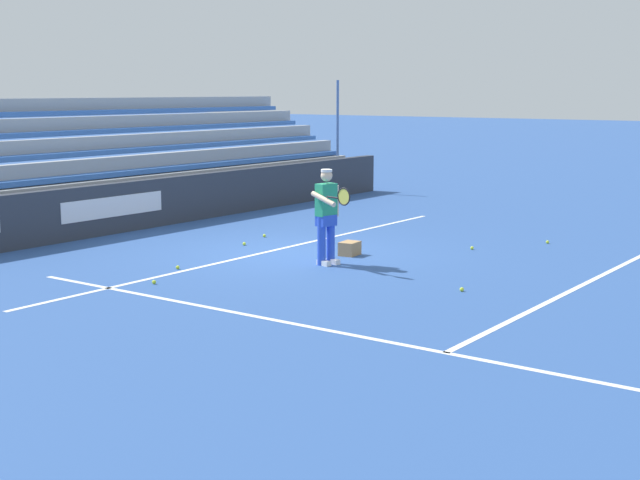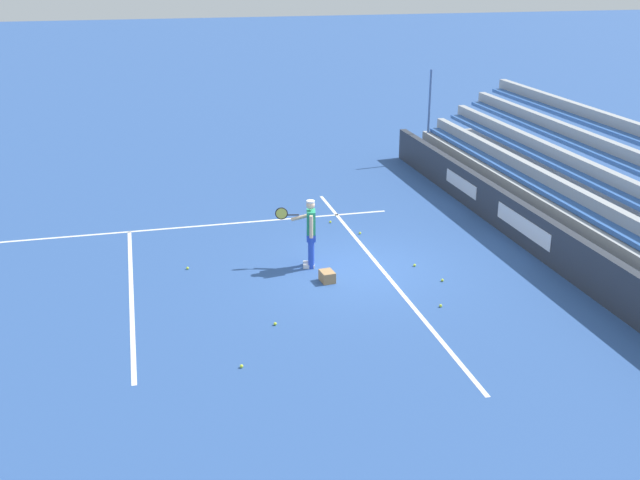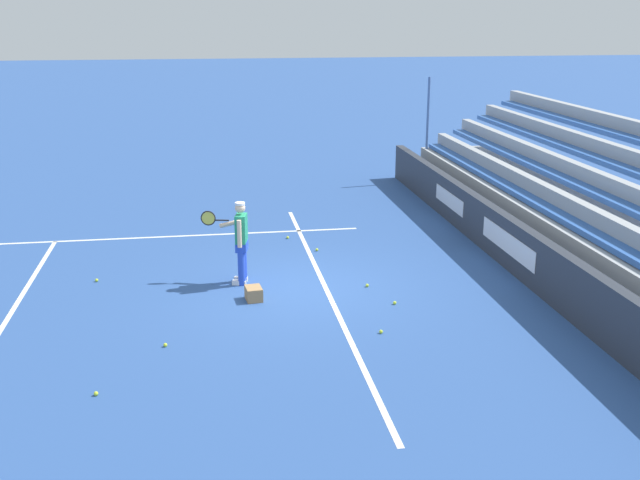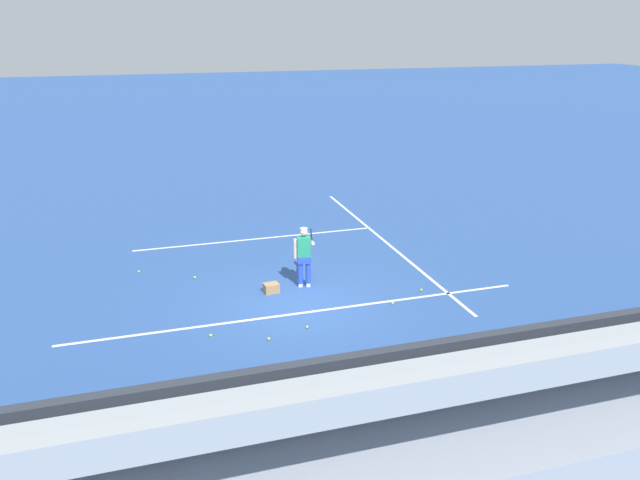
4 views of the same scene
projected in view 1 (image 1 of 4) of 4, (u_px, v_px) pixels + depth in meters
The scene contains 16 objects.
ground_plane at pixel (292, 254), 17.08m from camera, with size 160.00×160.00×0.00m, color #2D5193.
court_baseline_white at pixel (272, 251), 17.37m from camera, with size 12.00×0.10×0.01m, color white.
court_sideline_white at pixel (342, 333), 11.48m from camera, with size 0.10×12.00×0.01m, color white.
court_service_line_white at pixel (571, 291), 13.89m from camera, with size 8.22×0.10×0.01m, color white.
back_wall_sponsor_board at pixel (125, 207), 19.69m from camera, with size 20.04×0.25×1.10m.
bleacher_stand at pixel (60, 191), 20.96m from camera, with size 19.04×3.20×3.40m.
tennis_player at pixel (327, 215), 15.87m from camera, with size 0.72×0.96×1.71m.
ball_box_cardboard at pixel (350, 248), 16.89m from camera, with size 0.40×0.30×0.26m, color #A87F51.
tennis_ball_far_right at pixel (472, 248), 17.49m from camera, with size 0.07×0.07×0.07m, color #CCE533.
tennis_ball_near_player at pixel (264, 236), 18.97m from camera, with size 0.07×0.07×0.07m, color #CCE533.
tennis_ball_by_box at pixel (154, 282), 14.39m from camera, with size 0.07×0.07×0.07m, color #CCE533.
tennis_ball_midcourt at pixel (321, 231), 19.66m from camera, with size 0.07×0.07×0.07m, color #CCE533.
tennis_ball_on_baseline at pixel (178, 267), 15.59m from camera, with size 0.07×0.07×0.07m, color #CCE533.
tennis_ball_toward_net at pixel (462, 289), 13.86m from camera, with size 0.07×0.07×0.07m, color #CCE533.
tennis_ball_far_left at pixel (548, 242), 18.18m from camera, with size 0.07×0.07×0.07m, color #CCE533.
tennis_ball_stray_back at pixel (244, 244), 17.98m from camera, with size 0.07×0.07×0.07m, color #CCE533.
Camera 1 is at (13.28, 10.31, 3.10)m, focal length 50.00 mm.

